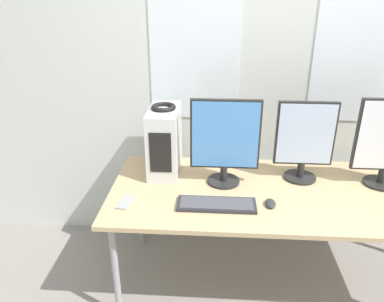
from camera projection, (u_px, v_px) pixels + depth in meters
name	position (u px, v px, depth m)	size (l,w,h in m)	color
wall_back	(274.00, 69.00, 2.58)	(8.00, 0.07, 2.70)	silver
desk	(277.00, 197.00, 2.33)	(2.07, 0.89, 0.72)	tan
pc_tower	(165.00, 141.00, 2.48)	(0.19, 0.39, 0.44)	silver
headphones	(164.00, 107.00, 2.38)	(0.16, 0.16, 0.03)	black
monitor_main	(225.00, 141.00, 2.29)	(0.43, 0.21, 0.55)	black
monitor_right_near	(305.00, 141.00, 2.35)	(0.37, 0.21, 0.52)	black
keyboard	(217.00, 204.00, 2.15)	(0.45, 0.15, 0.02)	#28282D
mouse	(270.00, 203.00, 2.15)	(0.06, 0.10, 0.03)	#2D2D2D
cell_phone	(125.00, 202.00, 2.18)	(0.09, 0.16, 0.01)	#99999E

